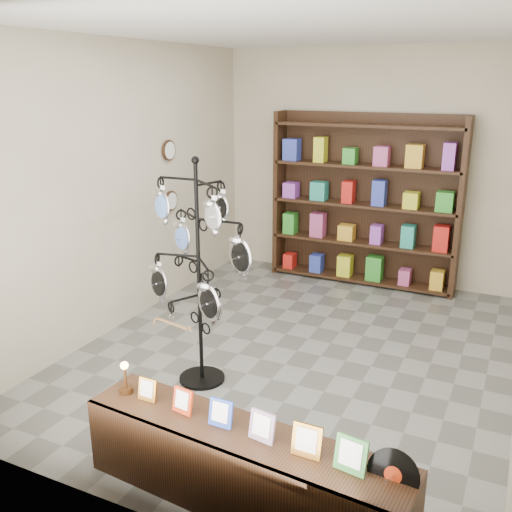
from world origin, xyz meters
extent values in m
plane|color=slate|center=(0.00, 0.00, 0.00)|extent=(5.00, 5.00, 0.00)
plane|color=beige|center=(0.00, 2.50, 1.50)|extent=(4.00, 0.00, 4.00)
plane|color=beige|center=(0.00, -2.50, 1.50)|extent=(4.00, 0.00, 4.00)
plane|color=beige|center=(-2.00, 0.00, 1.50)|extent=(0.00, 5.00, 5.00)
plane|color=white|center=(0.00, 0.00, 3.00)|extent=(5.00, 5.00, 0.00)
cylinder|color=black|center=(-0.57, -0.90, 0.01)|extent=(0.51, 0.51, 0.03)
cylinder|color=black|center=(-0.57, -0.90, 0.98)|extent=(0.04, 0.04, 1.96)
sphere|color=black|center=(-0.57, -0.90, 1.98)|extent=(0.07, 0.07, 0.07)
ellipsoid|color=silver|center=(-0.51, -0.70, 0.62)|extent=(0.11, 0.06, 0.21)
cube|color=#A97946|center=(-0.69, -1.15, 0.62)|extent=(0.37, 0.09, 0.04)
cube|color=black|center=(0.47, -2.16, 0.26)|extent=(2.19, 0.62, 0.53)
cube|color=gold|center=(-0.26, -2.09, 0.61)|extent=(0.14, 0.06, 0.16)
cube|color=#B82E0E|center=(0.03, -2.12, 0.61)|extent=(0.15, 0.06, 0.17)
cube|color=#263FA5|center=(0.33, -2.14, 0.62)|extent=(0.16, 0.07, 0.18)
cube|color=#E54C33|center=(0.62, -2.17, 0.62)|extent=(0.17, 0.07, 0.19)
cube|color=gold|center=(0.91, -2.19, 0.63)|extent=(0.18, 0.07, 0.20)
cube|color=#337233|center=(1.18, -2.21, 0.63)|extent=(0.19, 0.08, 0.21)
cylinder|color=black|center=(1.41, -2.18, 0.56)|extent=(0.30, 0.09, 0.29)
cylinder|color=#B82E0E|center=(1.41, -2.19, 0.56)|extent=(0.10, 0.04, 0.10)
cylinder|color=#4B2D15|center=(-0.45, -2.08, 0.55)|extent=(0.10, 0.10, 0.04)
cylinder|color=#4B2D15|center=(-0.45, -2.08, 0.64)|extent=(0.02, 0.02, 0.14)
sphere|color=#FFBF59|center=(-0.45, -2.08, 0.74)|extent=(0.05, 0.05, 0.05)
cube|color=black|center=(0.00, 2.44, 1.10)|extent=(2.40, 0.04, 2.20)
cube|color=black|center=(-1.18, 2.28, 1.10)|extent=(0.06, 0.36, 2.20)
cube|color=black|center=(1.18, 2.28, 1.10)|extent=(0.06, 0.36, 2.20)
cube|color=black|center=(0.00, 2.28, 0.05)|extent=(2.36, 0.36, 0.04)
cube|color=black|center=(0.00, 2.28, 0.55)|extent=(2.36, 0.36, 0.03)
cube|color=black|center=(0.00, 2.28, 1.05)|extent=(2.36, 0.36, 0.04)
cube|color=black|center=(0.00, 2.28, 1.55)|extent=(2.36, 0.36, 0.04)
cube|color=black|center=(0.00, 2.28, 2.05)|extent=(2.36, 0.36, 0.04)
cylinder|color=black|center=(-1.97, 0.80, 1.80)|extent=(0.03, 0.24, 0.24)
cylinder|color=black|center=(-1.97, 0.80, 1.20)|extent=(0.03, 0.24, 0.24)
camera|label=1|loc=(1.85, -4.83, 2.60)|focal=40.00mm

